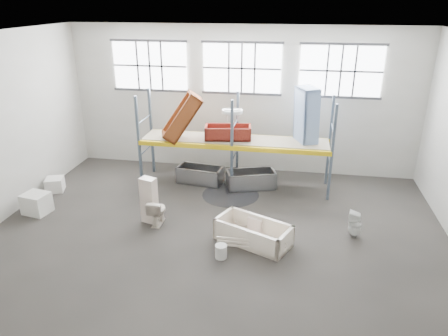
% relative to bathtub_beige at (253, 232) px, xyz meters
% --- Properties ---
extents(floor, '(12.00, 10.00, 0.10)m').
position_rel_bathtub_beige_xyz_m(floor, '(-1.00, -0.10, -0.33)').
color(floor, '#45403B').
rests_on(floor, ground).
extents(ceiling, '(12.00, 10.00, 0.10)m').
position_rel_bathtub_beige_xyz_m(ceiling, '(-1.00, -0.10, 4.77)').
color(ceiling, silver).
rests_on(ceiling, ground).
extents(wall_back, '(12.00, 0.10, 5.00)m').
position_rel_bathtub_beige_xyz_m(wall_back, '(-1.00, 4.95, 2.22)').
color(wall_back, '#B5B3A8').
rests_on(wall_back, ground).
extents(wall_front, '(12.00, 0.10, 5.00)m').
position_rel_bathtub_beige_xyz_m(wall_front, '(-1.00, -5.15, 2.22)').
color(wall_front, '#B9B6AB').
rests_on(wall_front, ground).
extents(window_left, '(2.60, 0.04, 1.60)m').
position_rel_bathtub_beige_xyz_m(window_left, '(-4.20, 4.84, 3.32)').
color(window_left, white).
rests_on(window_left, wall_back).
extents(window_mid, '(2.60, 0.04, 1.60)m').
position_rel_bathtub_beige_xyz_m(window_mid, '(-1.00, 4.84, 3.32)').
color(window_mid, white).
rests_on(window_mid, wall_back).
extents(window_right, '(2.60, 0.04, 1.60)m').
position_rel_bathtub_beige_xyz_m(window_right, '(2.20, 4.84, 3.32)').
color(window_right, white).
rests_on(window_right, wall_back).
extents(rack_upright_la, '(0.08, 0.08, 3.00)m').
position_rel_bathtub_beige_xyz_m(rack_upright_la, '(-4.00, 2.80, 1.22)').
color(rack_upright_la, slate).
rests_on(rack_upright_la, floor).
extents(rack_upright_lb, '(0.08, 0.08, 3.00)m').
position_rel_bathtub_beige_xyz_m(rack_upright_lb, '(-4.00, 4.00, 1.22)').
color(rack_upright_lb, slate).
rests_on(rack_upright_lb, floor).
extents(rack_upright_ma, '(0.08, 0.08, 3.00)m').
position_rel_bathtub_beige_xyz_m(rack_upright_ma, '(-1.00, 2.80, 1.22)').
color(rack_upright_ma, slate).
rests_on(rack_upright_ma, floor).
extents(rack_upright_mb, '(0.08, 0.08, 3.00)m').
position_rel_bathtub_beige_xyz_m(rack_upright_mb, '(-1.00, 4.00, 1.22)').
color(rack_upright_mb, slate).
rests_on(rack_upright_mb, floor).
extents(rack_upright_ra, '(0.08, 0.08, 3.00)m').
position_rel_bathtub_beige_xyz_m(rack_upright_ra, '(2.00, 2.80, 1.22)').
color(rack_upright_ra, slate).
rests_on(rack_upright_ra, floor).
extents(rack_upright_rb, '(0.08, 0.08, 3.00)m').
position_rel_bathtub_beige_xyz_m(rack_upright_rb, '(2.00, 4.00, 1.22)').
color(rack_upright_rb, slate).
rests_on(rack_upright_rb, floor).
extents(rack_beam_front, '(6.00, 0.10, 0.14)m').
position_rel_bathtub_beige_xyz_m(rack_beam_front, '(-1.00, 2.80, 1.22)').
color(rack_beam_front, yellow).
rests_on(rack_beam_front, floor).
extents(rack_beam_back, '(6.00, 0.10, 0.14)m').
position_rel_bathtub_beige_xyz_m(rack_beam_back, '(-1.00, 4.00, 1.22)').
color(rack_beam_back, yellow).
rests_on(rack_beam_back, floor).
extents(shelf_deck, '(5.90, 1.10, 0.03)m').
position_rel_bathtub_beige_xyz_m(shelf_deck, '(-1.00, 3.40, 1.30)').
color(shelf_deck, gray).
rests_on(shelf_deck, floor).
extents(wet_patch, '(1.80, 1.80, 0.00)m').
position_rel_bathtub_beige_xyz_m(wet_patch, '(-1.00, 2.60, -0.28)').
color(wet_patch, black).
rests_on(wet_patch, floor).
extents(bathtub_beige, '(2.08, 1.58, 0.55)m').
position_rel_bathtub_beige_xyz_m(bathtub_beige, '(0.00, 0.00, 0.00)').
color(bathtub_beige, '#F5E3CB').
rests_on(bathtub_beige, floor).
extents(cistern_spare, '(0.44, 0.33, 0.38)m').
position_rel_bathtub_beige_xyz_m(cistern_spare, '(0.02, 0.38, 0.00)').
color(cistern_spare, beige).
rests_on(cistern_spare, bathtub_beige).
extents(sink_in_tub, '(0.57, 0.57, 0.15)m').
position_rel_bathtub_beige_xyz_m(sink_in_tub, '(-0.34, 0.58, -0.12)').
color(sink_in_tub, beige).
rests_on(sink_in_tub, bathtub_beige).
extents(toilet_beige, '(0.42, 0.72, 0.73)m').
position_rel_bathtub_beige_xyz_m(toilet_beige, '(-2.69, 0.49, 0.09)').
color(toilet_beige, silver).
rests_on(toilet_beige, floor).
extents(cistern_tall, '(0.48, 0.38, 1.31)m').
position_rel_bathtub_beige_xyz_m(cistern_tall, '(-2.93, 0.55, 0.38)').
color(cistern_tall, beige).
rests_on(cistern_tall, floor).
extents(toilet_white, '(0.39, 0.38, 0.72)m').
position_rel_bathtub_beige_xyz_m(toilet_white, '(2.56, 0.71, 0.08)').
color(toilet_white, white).
rests_on(toilet_white, floor).
extents(steel_tub_left, '(1.56, 0.88, 0.54)m').
position_rel_bathtub_beige_xyz_m(steel_tub_left, '(-2.17, 3.40, -0.01)').
color(steel_tub_left, '#A2A4A9').
rests_on(steel_tub_left, floor).
extents(steel_tub_right, '(1.70, 1.17, 0.57)m').
position_rel_bathtub_beige_xyz_m(steel_tub_right, '(-0.43, 3.27, 0.01)').
color(steel_tub_right, '#A5A7AC').
rests_on(steel_tub_right, floor).
extents(rust_tub_flat, '(1.53, 0.88, 0.41)m').
position_rel_bathtub_beige_xyz_m(rust_tub_flat, '(-1.22, 3.38, 1.54)').
color(rust_tub_flat, maroon).
rests_on(rust_tub_flat, shelf_deck).
extents(rust_tub_tilted, '(1.49, 1.16, 1.60)m').
position_rel_bathtub_beige_xyz_m(rust_tub_tilted, '(-2.66, 3.19, 2.02)').
color(rust_tub_tilted, '#8C340D').
rests_on(rust_tub_tilted, shelf_deck).
extents(sink_on_shelf, '(0.68, 0.55, 0.56)m').
position_rel_bathtub_beige_xyz_m(sink_on_shelf, '(-1.05, 3.16, 1.82)').
color(sink_on_shelf, white).
rests_on(sink_on_shelf, rust_tub_flat).
extents(blue_tub_upright, '(0.85, 0.99, 1.80)m').
position_rel_bathtub_beige_xyz_m(blue_tub_upright, '(1.20, 3.57, 2.12)').
color(blue_tub_upright, '#7E9BCC').
rests_on(blue_tub_upright, shelf_deck).
extents(bucket, '(0.38, 0.38, 0.34)m').
position_rel_bathtub_beige_xyz_m(bucket, '(-0.68, -0.83, -0.11)').
color(bucket, beige).
rests_on(bucket, floor).
extents(carton_near, '(0.79, 0.71, 0.59)m').
position_rel_bathtub_beige_xyz_m(carton_near, '(-6.32, 0.47, 0.02)').
color(carton_near, silver).
rests_on(carton_near, floor).
extents(carton_far, '(0.67, 0.67, 0.44)m').
position_rel_bathtub_beige_xyz_m(carton_far, '(-6.61, 1.92, -0.06)').
color(carton_far, silver).
rests_on(carton_far, floor).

